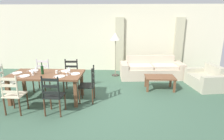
% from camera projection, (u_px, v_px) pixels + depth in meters
% --- Properties ---
extents(ground_plane, '(9.60, 9.60, 0.02)m').
position_uv_depth(ground_plane, '(96.00, 102.00, 4.96)').
color(ground_plane, '#3A5A46').
extents(wall_far, '(9.60, 0.16, 2.70)m').
position_uv_depth(wall_far, '(105.00, 38.00, 7.77)').
color(wall_far, beige).
rests_on(wall_far, ground_plane).
extents(curtain_panel_left, '(0.35, 0.08, 2.20)m').
position_uv_depth(curtain_panel_left, '(120.00, 45.00, 7.67)').
color(curtain_panel_left, '#B7B291').
rests_on(curtain_panel_left, ground_plane).
extents(curtain_panel_right, '(0.35, 0.08, 2.20)m').
position_uv_depth(curtain_panel_right, '(178.00, 45.00, 7.57)').
color(curtain_panel_right, '#B7B291').
rests_on(curtain_panel_right, ground_plane).
extents(dining_table, '(1.90, 0.96, 0.75)m').
position_uv_depth(dining_table, '(47.00, 77.00, 4.92)').
color(dining_table, brown).
rests_on(dining_table, ground_plane).
extents(dining_chair_near_left, '(0.43, 0.41, 0.96)m').
position_uv_depth(dining_chair_near_left, '(14.00, 94.00, 4.26)').
color(dining_chair_near_left, beige).
rests_on(dining_chair_near_left, ground_plane).
extents(dining_chair_near_right, '(0.44, 0.42, 0.96)m').
position_uv_depth(dining_chair_near_right, '(53.00, 95.00, 4.21)').
color(dining_chair_near_right, black).
rests_on(dining_chair_near_right, ground_plane).
extents(dining_chair_far_left, '(0.45, 0.43, 0.96)m').
position_uv_depth(dining_chair_far_left, '(42.00, 75.00, 5.69)').
color(dining_chair_far_left, silver).
rests_on(dining_chair_far_left, ground_plane).
extents(dining_chair_far_right, '(0.43, 0.41, 0.96)m').
position_uv_depth(dining_chair_far_right, '(71.00, 75.00, 5.66)').
color(dining_chair_far_right, black).
rests_on(dining_chair_far_right, ground_plane).
extents(dining_chair_head_west, '(0.40, 0.42, 0.96)m').
position_uv_depth(dining_chair_head_west, '(4.00, 83.00, 5.01)').
color(dining_chair_head_west, beige).
rests_on(dining_chair_head_west, ground_plane).
extents(dining_chair_head_east, '(0.41, 0.43, 0.96)m').
position_uv_depth(dining_chair_head_east, '(89.00, 84.00, 4.89)').
color(dining_chair_head_east, black).
rests_on(dining_chair_head_east, ground_plane).
extents(dinner_plate_near_left, '(0.24, 0.24, 0.02)m').
position_uv_depth(dinner_plate_near_left, '(25.00, 76.00, 4.67)').
color(dinner_plate_near_left, white).
rests_on(dinner_plate_near_left, dining_table).
extents(fork_near_left, '(0.02, 0.17, 0.01)m').
position_uv_depth(fork_near_left, '(19.00, 76.00, 4.68)').
color(fork_near_left, silver).
rests_on(fork_near_left, dining_table).
extents(dinner_plate_near_right, '(0.24, 0.24, 0.02)m').
position_uv_depth(dinner_plate_near_right, '(60.00, 76.00, 4.63)').
color(dinner_plate_near_right, white).
rests_on(dinner_plate_near_right, dining_table).
extents(fork_near_right, '(0.02, 0.17, 0.01)m').
position_uv_depth(fork_near_right, '(54.00, 77.00, 4.64)').
color(fork_near_right, silver).
rests_on(fork_near_right, dining_table).
extents(dinner_plate_far_left, '(0.24, 0.24, 0.02)m').
position_uv_depth(dinner_plate_far_left, '(34.00, 71.00, 5.15)').
color(dinner_plate_far_left, white).
rests_on(dinner_plate_far_left, dining_table).
extents(fork_far_left, '(0.03, 0.17, 0.01)m').
position_uv_depth(fork_far_left, '(29.00, 71.00, 5.16)').
color(fork_far_left, silver).
rests_on(fork_far_left, dining_table).
extents(dinner_plate_far_right, '(0.24, 0.24, 0.02)m').
position_uv_depth(dinner_plate_far_right, '(66.00, 71.00, 5.11)').
color(dinner_plate_far_right, white).
rests_on(dinner_plate_far_right, dining_table).
extents(fork_far_right, '(0.02, 0.17, 0.01)m').
position_uv_depth(fork_far_right, '(60.00, 71.00, 5.12)').
color(fork_far_right, silver).
rests_on(fork_far_right, dining_table).
extents(dinner_plate_head_west, '(0.24, 0.24, 0.02)m').
position_uv_depth(dinner_plate_head_west, '(17.00, 73.00, 4.93)').
color(dinner_plate_head_west, white).
rests_on(dinner_plate_head_west, dining_table).
extents(fork_head_west, '(0.02, 0.17, 0.01)m').
position_uv_depth(fork_head_west, '(12.00, 73.00, 4.94)').
color(fork_head_west, silver).
rests_on(fork_head_west, dining_table).
extents(dinner_plate_head_east, '(0.24, 0.24, 0.02)m').
position_uv_depth(dinner_plate_head_east, '(75.00, 74.00, 4.86)').
color(dinner_plate_head_east, white).
rests_on(dinner_plate_head_east, dining_table).
extents(fork_head_east, '(0.02, 0.17, 0.01)m').
position_uv_depth(fork_head_east, '(70.00, 74.00, 4.87)').
color(fork_head_east, silver).
rests_on(fork_head_east, dining_table).
extents(wine_bottle, '(0.07, 0.07, 0.32)m').
position_uv_depth(wine_bottle, '(42.00, 70.00, 4.82)').
color(wine_bottle, '#143819').
rests_on(wine_bottle, dining_table).
extents(wine_glass_near_left, '(0.06, 0.06, 0.16)m').
position_uv_depth(wine_glass_near_left, '(32.00, 71.00, 4.74)').
color(wine_glass_near_left, white).
rests_on(wine_glass_near_left, dining_table).
extents(wine_glass_near_right, '(0.06, 0.06, 0.16)m').
position_uv_depth(wine_glass_near_right, '(66.00, 71.00, 4.72)').
color(wine_glass_near_right, white).
rests_on(wine_glass_near_right, dining_table).
extents(wine_glass_far_left, '(0.06, 0.06, 0.16)m').
position_uv_depth(wine_glass_far_left, '(36.00, 68.00, 5.01)').
color(wine_glass_far_left, white).
rests_on(wine_glass_far_left, dining_table).
extents(wine_glass_far_right, '(0.06, 0.06, 0.16)m').
position_uv_depth(wine_glass_far_right, '(69.00, 69.00, 4.97)').
color(wine_glass_far_right, white).
rests_on(wine_glass_far_right, dining_table).
extents(coffee_cup_primary, '(0.07, 0.07, 0.09)m').
position_uv_depth(coffee_cup_primary, '(57.00, 72.00, 4.88)').
color(coffee_cup_primary, silver).
rests_on(coffee_cup_primary, dining_table).
extents(coffee_cup_secondary, '(0.07, 0.07, 0.09)m').
position_uv_depth(coffee_cup_secondary, '(32.00, 72.00, 4.85)').
color(coffee_cup_secondary, silver).
rests_on(coffee_cup_secondary, dining_table).
extents(couch, '(2.34, 0.98, 0.80)m').
position_uv_depth(couch, '(151.00, 70.00, 6.95)').
color(couch, '#C7B29B').
rests_on(couch, ground_plane).
extents(coffee_table, '(0.90, 0.56, 0.42)m').
position_uv_depth(coffee_table, '(160.00, 79.00, 5.76)').
color(coffee_table, brown).
rests_on(coffee_table, ground_plane).
extents(armchair_upholstered, '(0.97, 1.27, 0.72)m').
position_uv_depth(armchair_upholstered, '(206.00, 80.00, 5.97)').
color(armchair_upholstered, '#ABA78F').
rests_on(armchair_upholstered, ground_plane).
extents(standing_lamp, '(0.40, 0.40, 1.64)m').
position_uv_depth(standing_lamp, '(115.00, 39.00, 6.89)').
color(standing_lamp, '#332D28').
rests_on(standing_lamp, ground_plane).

